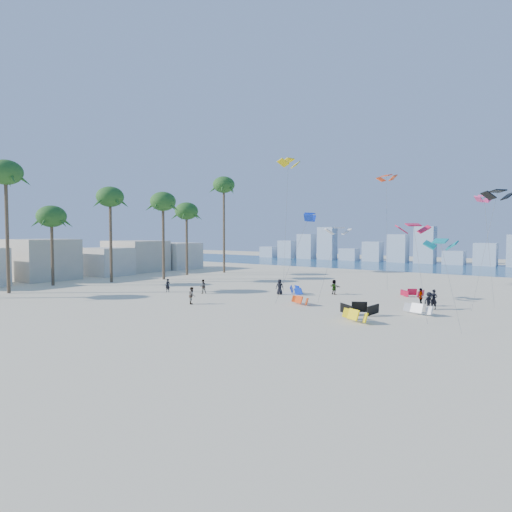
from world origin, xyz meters
The scene contains 10 objects.
ground centered at (0.00, 0.00, 0.00)m, with size 220.00×220.00×0.00m, color beige.
ocean centered at (0.00, 72.00, 0.01)m, with size 220.00×220.00×0.00m, color navy.
kitesurfer_near centered at (-8.19, 13.64, 0.78)m, with size 0.57×0.38×1.57m, color black.
kitesurfer_mid centered at (0.36, 9.10, 0.84)m, with size 0.81×0.63×1.67m, color gray.
kitesurfers_far centered at (10.68, 20.29, 0.84)m, with size 25.02×9.28×1.82m.
grounded_kites centered at (14.11, 16.55, 0.45)m, with size 17.90×18.81×1.03m.
flying_kites centered at (12.52, 24.02, 11.05)m, with size 27.20×27.54×17.10m.
palm_row centered at (-22.02, 16.19, 11.43)m, with size 9.62×44.80×16.70m.
beachfront_buildings centered at (-33.69, 20.82, 2.67)m, with size 11.50×43.00×6.00m.
distant_skyline centered at (-1.19, 82.00, 3.09)m, with size 85.00×3.00×8.40m.
Camera 1 is at (31.34, -21.75, 6.97)m, focal length 31.30 mm.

